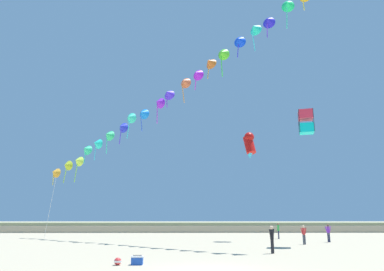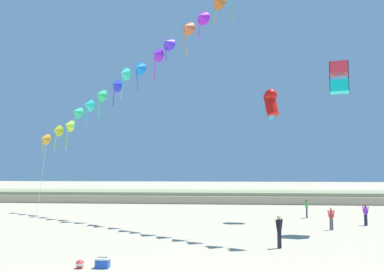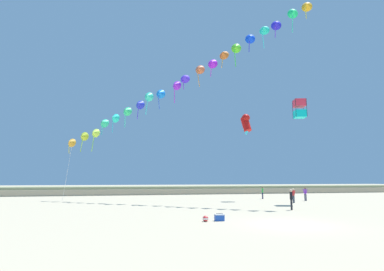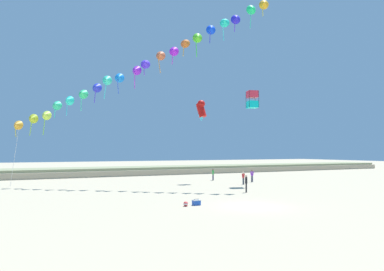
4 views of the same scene
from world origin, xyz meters
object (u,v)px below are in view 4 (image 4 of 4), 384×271
object	(u,v)px
person_near_left	(243,177)
person_mid_center	(252,175)
person_near_right	(213,174)
large_kite_low_lead	(252,99)
large_kite_mid_trail	(201,110)
beach_cooler	(196,202)
beach_ball	(186,204)
person_far_left	(246,182)

from	to	relation	value
person_near_left	person_mid_center	world-z (taller)	person_mid_center
person_near_right	large_kite_low_lead	xyz separation A→B (m)	(0.81, -8.26, 9.41)
person_mid_center	large_kite_mid_trail	world-z (taller)	large_kite_mid_trail
large_kite_low_lead	beach_cooler	distance (m)	19.43
person_near_left	person_near_right	world-z (taller)	person_near_right
person_near_right	beach_ball	bearing A→B (deg)	-124.47
large_kite_low_lead	beach_cooler	world-z (taller)	large_kite_low_lead
large_kite_low_lead	beach_ball	world-z (taller)	large_kite_low_lead
beach_cooler	beach_ball	distance (m)	0.95
person_far_left	large_kite_mid_trail	distance (m)	14.18
person_near_left	beach_ball	bearing A→B (deg)	-138.04
large_kite_low_lead	large_kite_mid_trail	world-z (taller)	large_kite_low_lead
large_kite_mid_trail	person_near_right	bearing A→B (deg)	38.19
person_near_right	person_far_left	bearing A→B (deg)	-106.19
person_near_left	large_kite_low_lead	bearing A→B (deg)	-71.85
person_mid_center	beach_ball	distance (m)	21.93
large_kite_mid_trail	large_kite_low_lead	bearing A→B (deg)	-55.66
large_kite_mid_trail	person_near_left	bearing A→B (deg)	-51.61
person_far_left	large_kite_low_lead	world-z (taller)	large_kite_low_lead
person_mid_center	large_kite_mid_trail	size ratio (longest dim) A/B	0.59
person_near_left	beach_cooler	bearing A→B (deg)	-136.25
beach_cooler	large_kite_low_lead	bearing A→B (deg)	39.28
person_far_left	person_mid_center	bearing A→B (deg)	51.44
person_near_left	large_kite_low_lead	distance (m)	9.54
beach_ball	person_far_left	bearing A→B (deg)	29.73
person_mid_center	large_kite_mid_trail	distance (m)	11.02
person_near_left	large_kite_mid_trail	bearing A→B (deg)	128.39
person_near_left	beach_cooler	world-z (taller)	person_near_left
person_far_left	beach_ball	xyz separation A→B (m)	(-8.97, -5.12, -0.83)
person_near_right	person_mid_center	xyz separation A→B (m)	(3.47, -4.40, 0.00)
large_kite_low_lead	large_kite_mid_trail	distance (m)	7.06
person_near_left	person_near_right	distance (m)	6.91
person_near_right	person_mid_center	world-z (taller)	person_mid_center
large_kite_mid_trail	beach_ball	size ratio (longest dim) A/B	7.55
person_mid_center	beach_cooler	size ratio (longest dim) A/B	2.80
person_mid_center	person_near_right	bearing A→B (deg)	128.30
person_near_right	person_mid_center	size ratio (longest dim) A/B	1.00
beach_ball	person_mid_center	bearing A→B (deg)	41.40
person_near_left	person_far_left	distance (m)	8.14
person_near_right	person_far_left	world-z (taller)	person_far_left
person_near_right	beach_ball	distance (m)	22.92
person_near_left	person_far_left	bearing A→B (deg)	-122.45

